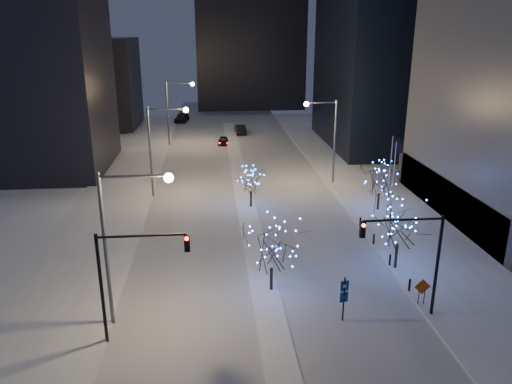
{
  "coord_description": "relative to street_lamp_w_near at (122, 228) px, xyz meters",
  "views": [
    {
      "loc": [
        -3.51,
        -26.16,
        17.91
      ],
      "look_at": [
        0.1,
        12.55,
        5.0
      ],
      "focal_mm": 35.0,
      "sensor_mm": 36.0,
      "label": 1
    }
  ],
  "objects": [
    {
      "name": "wayfinding_sign",
      "position": [
        13.53,
        -1.06,
        -4.61
      ],
      "size": [
        0.55,
        0.18,
        3.08
      ],
      "rotation": [
        0.0,
        0.0,
        0.21
      ],
      "color": "black",
      "rests_on": "ground"
    },
    {
      "name": "holiday_tree_plaza_far",
      "position": [
        22.29,
        18.37,
        -3.15
      ],
      "size": [
        5.3,
        5.3,
        5.01
      ],
      "color": "black",
      "rests_on": "east_sidewalk"
    },
    {
      "name": "median",
      "position": [
        8.94,
        28.0,
        -6.42
      ],
      "size": [
        2.0,
        80.0,
        0.15
      ],
      "primitive_type": "cube",
      "color": "silver",
      "rests_on": "ground"
    },
    {
      "name": "filler_west_near",
      "position": [
        -19.06,
        38.0,
        5.5
      ],
      "size": [
        22.0,
        18.0,
        24.0
      ],
      "primitive_type": "cube",
      "color": "black",
      "rests_on": "ground"
    },
    {
      "name": "car_far",
      "position": [
        -0.06,
        71.04,
        -5.67
      ],
      "size": [
        3.04,
        5.95,
        1.65
      ],
      "primitive_type": "imported",
      "rotation": [
        0.0,
        0.0,
        -0.13
      ],
      "color": "black",
      "rests_on": "ground"
    },
    {
      "name": "holiday_tree_median_far",
      "position": [
        9.44,
        20.38,
        -3.44
      ],
      "size": [
        3.49,
        3.49,
        4.38
      ],
      "color": "black",
      "rests_on": "median"
    },
    {
      "name": "bollards",
      "position": [
        19.14,
        8.0,
        -5.9
      ],
      "size": [
        0.16,
        12.16,
        0.9
      ],
      "color": "black",
      "rests_on": "east_sidewalk"
    },
    {
      "name": "east_sidewalk",
      "position": [
        23.94,
        18.0,
        -6.42
      ],
      "size": [
        10.0,
        90.0,
        0.15
      ],
      "primitive_type": "cube",
      "color": "silver",
      "rests_on": "ground"
    },
    {
      "name": "traffic_signal_west",
      "position": [
        0.5,
        -2.0,
        -1.74
      ],
      "size": [
        5.26,
        0.43,
        7.0
      ],
      "color": "black",
      "rests_on": "ground"
    },
    {
      "name": "traffic_signal_east",
      "position": [
        17.88,
        -1.0,
        -1.74
      ],
      "size": [
        5.26,
        0.43,
        7.0
      ],
      "color": "black",
      "rests_on": "ground"
    },
    {
      "name": "construction_sign",
      "position": [
        19.24,
        0.21,
        -5.23
      ],
      "size": [
        1.13,
        0.06,
        1.86
      ],
      "rotation": [
        0.0,
        0.0,
        0.01
      ],
      "color": "black",
      "rests_on": "east_sidewalk"
    },
    {
      "name": "holiday_tree_median_near",
      "position": [
        9.44,
        3.12,
        -3.1
      ],
      "size": [
        4.64,
        4.64,
        5.17
      ],
      "color": "black",
      "rests_on": "median"
    },
    {
      "name": "ground",
      "position": [
        8.94,
        -2.0,
        -6.5
      ],
      "size": [
        160.0,
        160.0,
        0.0
      ],
      "primitive_type": "plane",
      "color": "white",
      "rests_on": "ground"
    },
    {
      "name": "street_lamp_w_near",
      "position": [
        0.0,
        0.0,
        0.0
      ],
      "size": [
        4.4,
        0.56,
        10.0
      ],
      "color": "#595E66",
      "rests_on": "ground"
    },
    {
      "name": "car_near",
      "position": [
        7.44,
        50.05,
        -5.86
      ],
      "size": [
        1.9,
        3.87,
        1.27
      ],
      "primitive_type": "imported",
      "rotation": [
        0.0,
        0.0,
        -0.11
      ],
      "color": "black",
      "rests_on": "ground"
    },
    {
      "name": "street_lamp_w_far",
      "position": [
        0.0,
        50.0,
        0.0
      ],
      "size": [
        4.4,
        0.56,
        10.0
      ],
      "color": "#595E66",
      "rests_on": "ground"
    },
    {
      "name": "street_lamp_w_mid",
      "position": [
        0.0,
        25.0,
        0.0
      ],
      "size": [
        4.4,
        0.56,
        10.0
      ],
      "color": "#595E66",
      "rests_on": "ground"
    },
    {
      "name": "filler_west_far",
      "position": [
        -17.06,
        68.0,
        1.5
      ],
      "size": [
        18.0,
        16.0,
        16.0
      ],
      "primitive_type": "cube",
      "color": "black",
      "rests_on": "ground"
    },
    {
      "name": "road",
      "position": [
        8.94,
        33.0,
        -6.49
      ],
      "size": [
        20.0,
        130.0,
        0.02
      ],
      "primitive_type": "cube",
      "color": "#B2B6C2",
      "rests_on": "ground"
    },
    {
      "name": "west_sidewalk",
      "position": [
        -5.06,
        18.0,
        -6.42
      ],
      "size": [
        8.0,
        90.0,
        0.15
      ],
      "primitive_type": "cube",
      "color": "silver",
      "rests_on": "ground"
    },
    {
      "name": "street_lamp_east",
      "position": [
        19.02,
        28.0,
        -0.05
      ],
      "size": [
        3.9,
        0.56,
        10.0
      ],
      "color": "#595E66",
      "rests_on": "ground"
    },
    {
      "name": "holiday_tree_plaza_near",
      "position": [
        19.44,
        5.59,
        -2.78
      ],
      "size": [
        5.45,
        5.45,
        5.49
      ],
      "color": "black",
      "rests_on": "east_sidewalk"
    },
    {
      "name": "horizon_block",
      "position": [
        14.94,
        90.0,
        14.5
      ],
      "size": [
        24.0,
        14.0,
        42.0
      ],
      "primitive_type": "cube",
      "color": "black",
      "rests_on": "ground"
    },
    {
      "name": "flagpoles",
      "position": [
        22.3,
        15.25,
        -1.7
      ],
      "size": [
        1.35,
        2.6,
        8.0
      ],
      "color": "silver",
      "rests_on": "east_sidewalk"
    },
    {
      "name": "car_mid",
      "position": [
        10.68,
        58.46,
        -5.71
      ],
      "size": [
        1.98,
        4.91,
        1.59
      ],
      "primitive_type": "imported",
      "rotation": [
        0.0,
        0.0,
        3.21
      ],
      "color": "black",
      "rests_on": "ground"
    }
  ]
}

